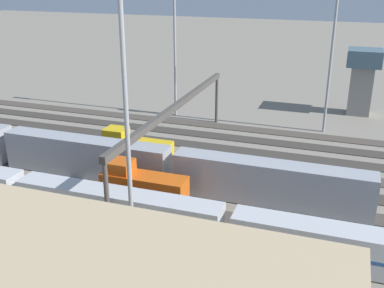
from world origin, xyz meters
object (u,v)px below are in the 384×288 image
(light_mast_0, at_px, (174,17))
(train_on_track_6, at_px, (142,187))
(signal_gantry, at_px, (177,111))
(train_on_track_4, at_px, (135,151))
(light_mast_1, at_px, (122,37))
(control_tower, at_px, (362,76))
(train_on_track_5, at_px, (86,157))
(train_on_track_7, at_px, (117,208))
(light_mast_2, at_px, (335,19))

(light_mast_0, bearing_deg, train_on_track_6, 104.68)
(train_on_track_6, height_order, signal_gantry, signal_gantry)
(train_on_track_4, relative_size, light_mast_1, 0.31)
(signal_gantry, bearing_deg, train_on_track_6, 92.07)
(light_mast_1, xyz_separation_m, control_tower, (-20.70, -53.69, -13.16))
(train_on_track_6, distance_m, light_mast_0, 38.38)
(train_on_track_5, bearing_deg, train_on_track_7, 134.12)
(train_on_track_4, distance_m, light_mast_2, 36.90)
(light_mast_1, relative_size, light_mast_2, 1.12)
(train_on_track_7, xyz_separation_m, control_tower, (-23.92, -50.82, 5.10))
(train_on_track_7, bearing_deg, light_mast_1, 138.33)
(signal_gantry, bearing_deg, train_on_track_7, 89.45)
(train_on_track_4, xyz_separation_m, control_tower, (-29.05, -35.82, 4.96))
(light_mast_1, bearing_deg, signal_gantry, -81.47)
(signal_gantry, relative_size, control_tower, 3.31)
(light_mast_0, height_order, signal_gantry, light_mast_0)
(train_on_track_6, bearing_deg, train_on_track_7, 82.93)
(train_on_track_6, relative_size, light_mast_0, 0.36)
(train_on_track_4, height_order, control_tower, control_tower)
(train_on_track_7, height_order, light_mast_2, light_mast_2)
(train_on_track_4, bearing_deg, light_mast_0, -82.54)
(light_mast_0, xyz_separation_m, control_tower, (-32.19, -11.90, -10.65))
(light_mast_0, bearing_deg, light_mast_1, 105.37)
(train_on_track_5, relative_size, train_on_track_4, 7.14)
(light_mast_2, relative_size, signal_gantry, 0.73)
(train_on_track_7, distance_m, light_mast_0, 42.80)
(light_mast_1, height_order, signal_gantry, light_mast_1)
(train_on_track_4, bearing_deg, control_tower, -129.04)
(light_mast_1, distance_m, signal_gantry, 24.11)
(train_on_track_7, xyz_separation_m, light_mast_0, (8.27, -38.92, 15.75))
(train_on_track_4, height_order, light_mast_0, light_mast_0)
(train_on_track_5, height_order, light_mast_0, light_mast_0)
(light_mast_1, bearing_deg, train_on_track_4, -64.94)
(train_on_track_5, xyz_separation_m, train_on_track_6, (-10.32, 5.00, -0.46))
(signal_gantry, bearing_deg, train_on_track_4, 25.26)
(train_on_track_5, distance_m, light_mast_1, 25.38)
(light_mast_2, bearing_deg, light_mast_1, 69.45)
(train_on_track_7, relative_size, train_on_track_4, 11.98)
(train_on_track_4, bearing_deg, light_mast_1, 115.06)
(train_on_track_5, distance_m, train_on_track_7, 13.94)
(train_on_track_6, bearing_deg, train_on_track_4, -60.10)
(train_on_track_4, height_order, light_mast_1, light_mast_1)
(light_mast_0, bearing_deg, signal_gantry, 111.49)
(light_mast_0, distance_m, control_tower, 35.93)
(light_mast_0, bearing_deg, train_on_track_4, 97.46)
(train_on_track_7, bearing_deg, signal_gantry, -90.55)
(train_on_track_6, height_order, light_mast_2, light_mast_2)
(control_tower, bearing_deg, light_mast_0, 20.29)
(light_mast_2, bearing_deg, train_on_track_7, 64.00)
(light_mast_2, bearing_deg, signal_gantry, 48.24)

